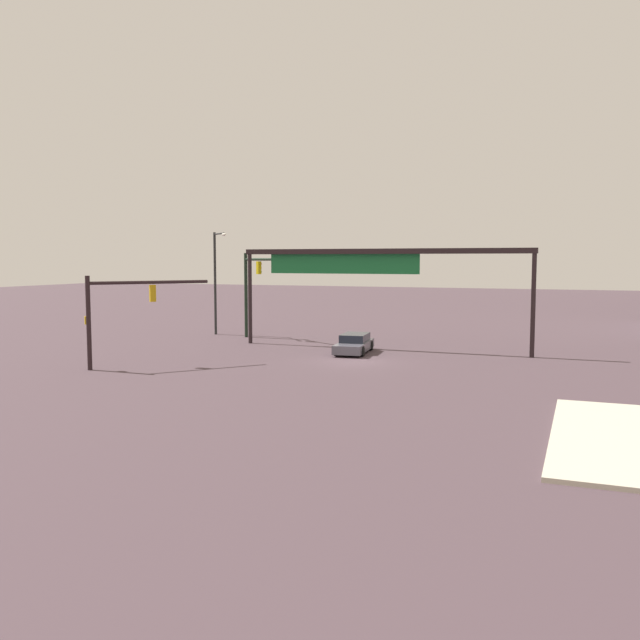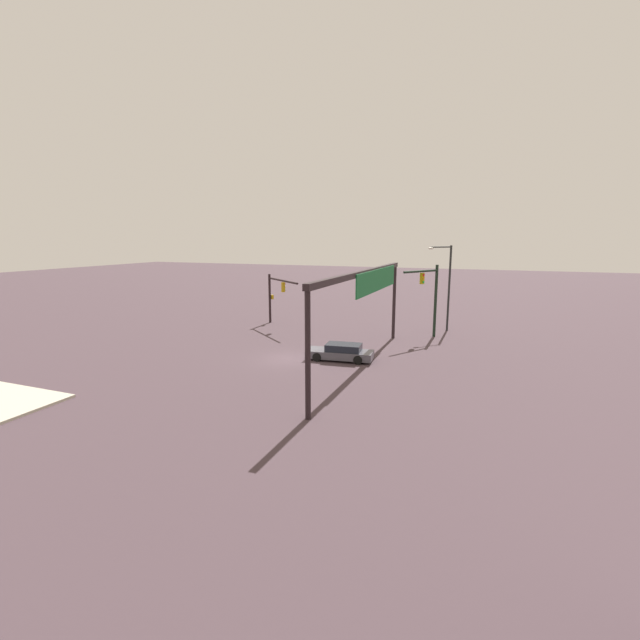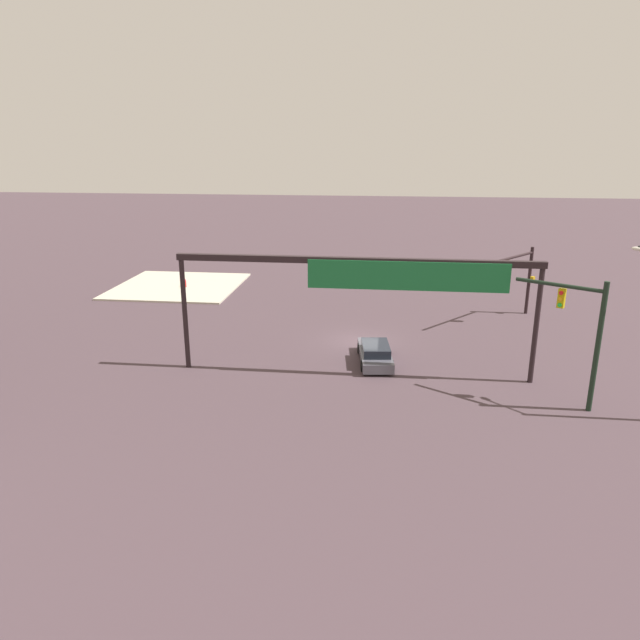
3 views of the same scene
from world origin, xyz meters
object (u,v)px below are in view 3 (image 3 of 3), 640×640
traffic_signal_near_corner (520,271)px  sedan_car_approaching (375,353)px  traffic_signal_opposite_side (584,327)px  fire_hydrant_on_curb (185,283)px

traffic_signal_near_corner → sedan_car_approaching: bearing=-4.3°
traffic_signal_near_corner → traffic_signal_opposite_side: bearing=39.1°
traffic_signal_near_corner → sedan_car_approaching: size_ratio=1.07×
fire_hydrant_on_curb → traffic_signal_opposite_side: bearing=142.2°
traffic_signal_near_corner → fire_hydrant_on_curb: traffic_signal_near_corner is taller
traffic_signal_near_corner → fire_hydrant_on_curb: (27.39, -5.74, -3.02)m
sedan_car_approaching → fire_hydrant_on_curb: size_ratio=7.03×
traffic_signal_near_corner → traffic_signal_opposite_side: (0.19, 15.33, 0.64)m
traffic_signal_opposite_side → fire_hydrant_on_curb: (27.20, -21.06, -3.66)m
sedan_car_approaching → fire_hydrant_on_curb: sedan_car_approaching is taller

